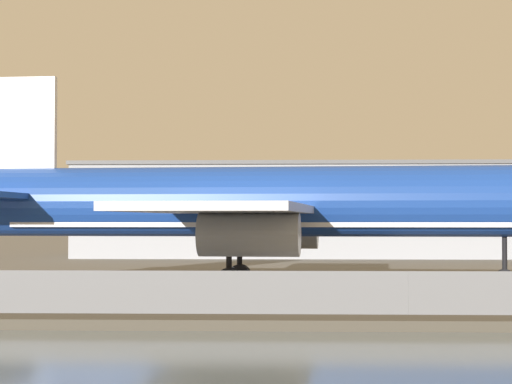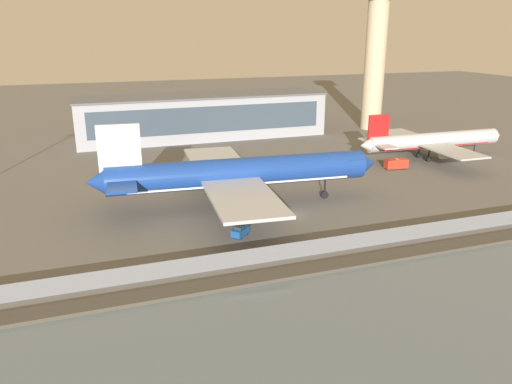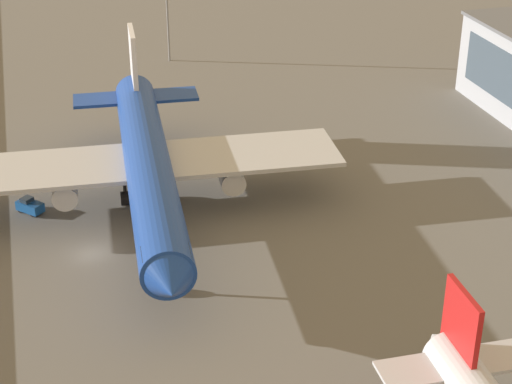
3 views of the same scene
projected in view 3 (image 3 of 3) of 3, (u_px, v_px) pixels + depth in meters
name	position (u px, v px, depth m)	size (l,w,h in m)	color
ground_plane	(92.00, 254.00, 92.10)	(500.00, 500.00, 0.00)	#66635E
cargo_jet_blue	(148.00, 164.00, 97.72)	(53.56, 45.89, 16.14)	#193D93
baggage_tug	(30.00, 206.00, 100.07)	(3.44, 3.35, 1.80)	#19519E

